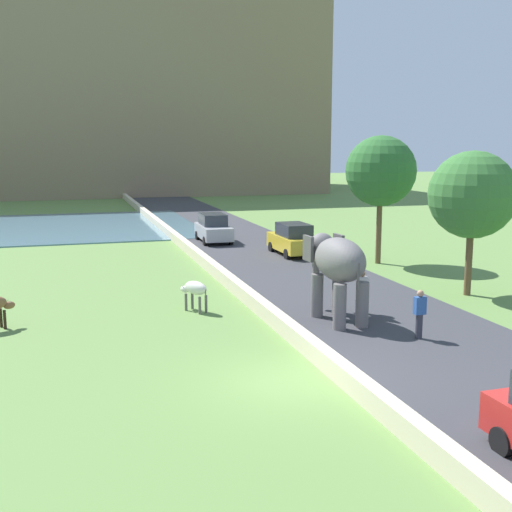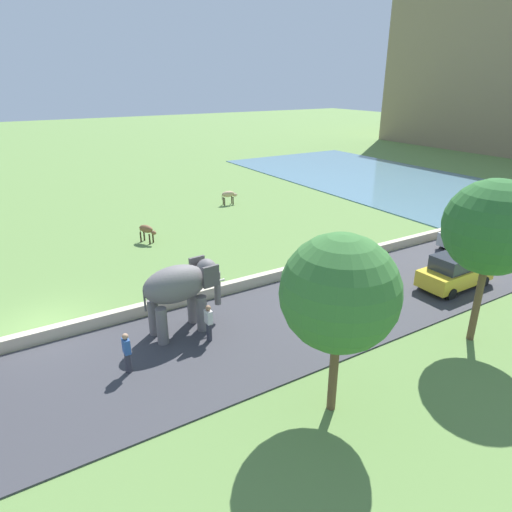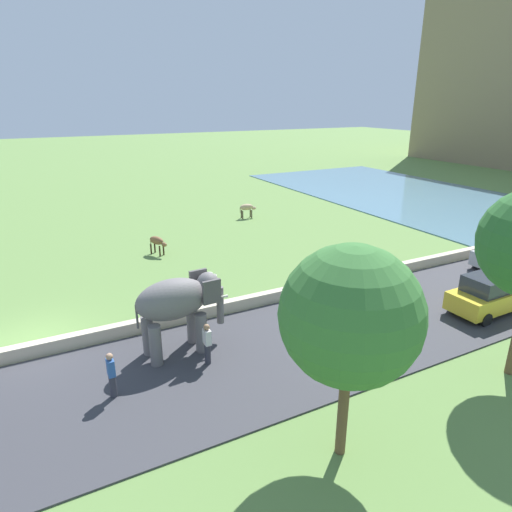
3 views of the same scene
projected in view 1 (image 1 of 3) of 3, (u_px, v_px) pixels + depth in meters
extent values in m
plane|color=#608442|center=(293.00, 381.00, 17.13)|extent=(220.00, 220.00, 0.00)
cube|color=#38383D|center=(257.00, 251.00, 37.41)|extent=(7.00, 120.00, 0.06)
cube|color=beige|center=(198.00, 256.00, 34.41)|extent=(0.40, 110.00, 0.55)
cube|color=#897556|center=(52.00, 88.00, 81.95)|extent=(64.00, 28.00, 25.90)
ellipsoid|color=slate|center=(340.00, 260.00, 22.27)|extent=(1.56, 2.78, 1.50)
cylinder|color=slate|center=(317.00, 296.00, 23.19)|extent=(0.44, 0.44, 1.60)
cylinder|color=slate|center=(338.00, 294.00, 23.47)|extent=(0.44, 0.44, 1.60)
cylinder|color=slate|center=(340.00, 308.00, 21.56)|extent=(0.44, 0.44, 1.60)
cylinder|color=slate|center=(362.00, 305.00, 21.85)|extent=(0.44, 0.44, 1.60)
ellipsoid|color=slate|center=(322.00, 248.00, 23.55)|extent=(1.05, 0.96, 1.10)
cube|color=#504C4C|center=(308.00, 248.00, 23.22)|extent=(0.16, 0.71, 0.90)
cube|color=#504C4C|center=(338.00, 247.00, 23.62)|extent=(0.16, 0.71, 0.90)
cylinder|color=slate|center=(316.00, 270.00, 24.14)|extent=(0.28, 0.28, 1.50)
cone|color=silver|center=(311.00, 258.00, 23.93)|extent=(0.15, 0.56, 0.17)
cone|color=silver|center=(322.00, 258.00, 24.08)|extent=(0.15, 0.56, 0.17)
cylinder|color=#504C4C|center=(358.00, 277.00, 21.11)|extent=(0.08, 0.08, 0.90)
cylinder|color=#33333D|center=(362.00, 303.00, 23.68)|extent=(0.22, 0.22, 0.85)
cube|color=silver|center=(362.00, 284.00, 23.56)|extent=(0.36, 0.22, 0.56)
sphere|color=#997051|center=(363.00, 274.00, 23.49)|extent=(0.22, 0.22, 0.22)
cylinder|color=#33333D|center=(419.00, 327.00, 20.62)|extent=(0.22, 0.22, 0.85)
cube|color=#2D569E|center=(420.00, 306.00, 20.50)|extent=(0.36, 0.22, 0.56)
sphere|color=tan|center=(420.00, 293.00, 20.43)|extent=(0.22, 0.22, 0.22)
cube|color=gold|center=(293.00, 243.00, 36.16)|extent=(1.75, 4.02, 0.80)
cube|color=#2D333D|center=(294.00, 230.00, 35.84)|extent=(1.47, 2.22, 0.70)
cylinder|color=black|center=(271.00, 247.00, 37.21)|extent=(0.19, 0.60, 0.60)
cylinder|color=black|center=(298.00, 246.00, 37.68)|extent=(0.19, 0.60, 0.60)
cylinder|color=black|center=(287.00, 254.00, 34.77)|extent=(0.19, 0.60, 0.60)
cylinder|color=black|center=(315.00, 253.00, 35.24)|extent=(0.19, 0.60, 0.60)
cylinder|color=black|center=(502.00, 442.00, 13.01)|extent=(0.19, 0.60, 0.60)
cube|color=#B7B7BC|center=(214.00, 232.00, 40.71)|extent=(1.78, 4.03, 0.80)
cube|color=#2D333D|center=(213.00, 219.00, 40.78)|extent=(1.49, 2.23, 0.70)
cylinder|color=black|center=(231.00, 240.00, 39.76)|extent=(0.19, 0.60, 0.60)
cylinder|color=black|center=(205.00, 241.00, 39.34)|extent=(0.19, 0.60, 0.60)
cylinder|color=black|center=(222.00, 235.00, 42.23)|extent=(0.19, 0.60, 0.60)
cylinder|color=black|center=(197.00, 236.00, 41.81)|extent=(0.19, 0.60, 0.60)
ellipsoid|color=silver|center=(196.00, 288.00, 24.04)|extent=(0.93, 1.17, 0.50)
cylinder|color=#595753|center=(186.00, 302.00, 24.29)|extent=(0.10, 0.10, 0.65)
cylinder|color=#595753|center=(192.00, 301.00, 24.51)|extent=(0.10, 0.10, 0.65)
cylinder|color=#595753|center=(200.00, 306.00, 23.76)|extent=(0.10, 0.10, 0.65)
cylinder|color=#595753|center=(206.00, 304.00, 23.98)|extent=(0.10, 0.10, 0.65)
ellipsoid|color=silver|center=(185.00, 289.00, 24.50)|extent=(0.41, 0.47, 0.26)
cone|color=beige|center=(183.00, 285.00, 24.40)|extent=(0.04, 0.04, 0.12)
cone|color=beige|center=(186.00, 284.00, 24.53)|extent=(0.04, 0.04, 0.12)
cylinder|color=#595753|center=(206.00, 295.00, 23.70)|extent=(0.04, 0.04, 0.45)
cylinder|color=#302014|center=(1.00, 318.00, 22.09)|extent=(0.10, 0.10, 0.65)
cylinder|color=#302014|center=(5.00, 320.00, 21.87)|extent=(0.10, 0.10, 0.65)
ellipsoid|color=brown|center=(9.00, 305.00, 22.08)|extent=(0.47, 0.40, 0.26)
cone|color=beige|center=(8.00, 300.00, 22.11)|extent=(0.04, 0.04, 0.12)
cone|color=beige|center=(10.00, 301.00, 21.99)|extent=(0.04, 0.04, 0.12)
cylinder|color=brown|center=(469.00, 260.00, 26.60)|extent=(0.28, 0.28, 2.88)
sphere|color=#387033|center=(473.00, 195.00, 26.14)|extent=(3.52, 3.52, 3.52)
cylinder|color=brown|center=(379.00, 230.00, 33.57)|extent=(0.28, 0.28, 3.50)
sphere|color=#2D662D|center=(381.00, 171.00, 33.06)|extent=(3.58, 3.58, 3.58)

